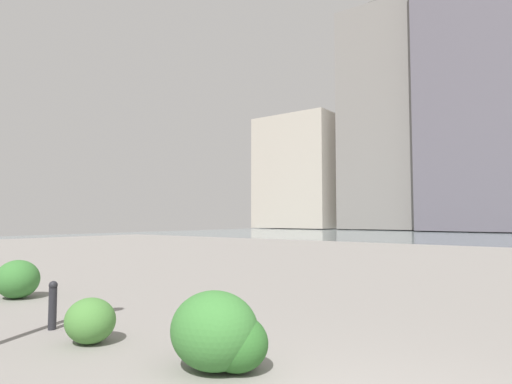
% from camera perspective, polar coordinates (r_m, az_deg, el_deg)
% --- Properties ---
extents(building_slab, '(16.53, 11.80, 36.73)m').
position_cam_1_polar(building_slab, '(68.13, 28.07, 11.11)').
color(building_slab, '#5B5660').
rests_on(building_slab, ground).
extents(building_annex, '(12.54, 13.53, 37.27)m').
position_cam_1_polar(building_annex, '(74.80, 17.13, 8.97)').
color(building_annex, gray).
rests_on(building_annex, ground).
extents(building_highrise, '(14.15, 10.58, 19.43)m').
position_cam_1_polar(building_highrise, '(77.40, 5.92, 2.51)').
color(building_highrise, '#B2A899').
rests_on(building_highrise, ground).
extents(bollard_near, '(0.13, 0.13, 0.74)m').
position_cam_1_polar(bollard_near, '(7.50, -25.24, -13.22)').
color(bollard_near, '#232328').
rests_on(bollard_near, ground).
extents(shrub_low, '(1.03, 0.93, 0.88)m').
position_cam_1_polar(shrub_low, '(5.11, -5.53, -17.71)').
color(shrub_low, '#387533').
rests_on(shrub_low, ground).
extents(shrub_round, '(0.72, 0.65, 0.61)m').
position_cam_1_polar(shrub_round, '(6.52, -21.02, -15.56)').
color(shrub_round, '#477F38').
rests_on(shrub_round, ground).
extents(shrub_wide, '(0.74, 0.67, 0.63)m').
position_cam_1_polar(shrub_wide, '(5.08, -2.65, -19.24)').
color(shrub_wide, '#2D6628').
rests_on(shrub_wide, ground).
extents(shrub_tall, '(0.95, 0.85, 0.81)m').
position_cam_1_polar(shrub_tall, '(10.62, -28.94, -10.03)').
color(shrub_tall, '#387533').
rests_on(shrub_tall, ground).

